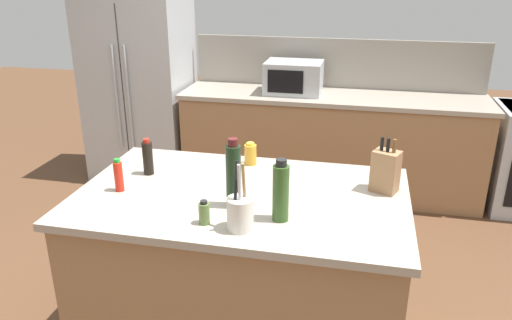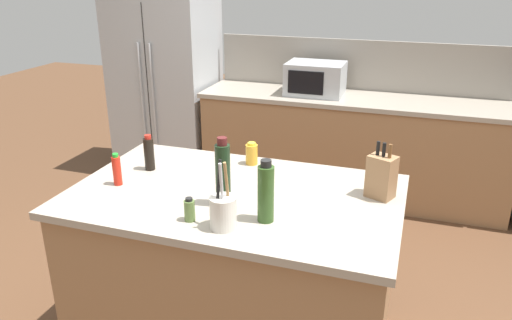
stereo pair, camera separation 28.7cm
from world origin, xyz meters
name	(u,v)px [view 1 (the left image)]	position (x,y,z in m)	size (l,w,h in m)	color
back_counter_run	(330,144)	(0.30, 2.20, 0.47)	(2.77, 0.66, 0.94)	#936B47
wall_backsplash	(336,63)	(0.30, 2.52, 1.17)	(2.73, 0.03, 0.46)	gray
kitchen_island	(242,270)	(0.00, 0.00, 0.47)	(1.70, 1.05, 0.94)	#936B47
refrigerator	(140,89)	(-1.60, 2.25, 0.89)	(0.96, 0.75, 1.77)	#ADB2B7
microwave	(294,77)	(-0.06, 2.20, 1.08)	(0.51, 0.39, 0.29)	#ADB2B7
knife_block	(385,171)	(0.72, 0.19, 1.05)	(0.16, 0.14, 0.29)	#936B47
utensil_crock	(240,212)	(0.09, -0.36, 1.02)	(0.12, 0.12, 0.32)	beige
olive_oil_bottle	(281,192)	(0.24, -0.24, 1.08)	(0.08, 0.08, 0.30)	#2D4C1E
honey_jar	(250,154)	(-0.05, 0.40, 1.00)	(0.07, 0.07, 0.13)	gold
hot_sauce_bottle	(119,176)	(-0.63, -0.11, 1.02)	(0.05, 0.05, 0.18)	red
wine_bottle	(233,175)	(0.00, -0.15, 1.10)	(0.07, 0.07, 0.35)	black
soy_sauce_bottle	(148,158)	(-0.57, 0.14, 1.04)	(0.06, 0.06, 0.21)	black
spice_jar_oregano	(204,213)	(-0.09, -0.35, 0.99)	(0.05, 0.05, 0.11)	#567038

